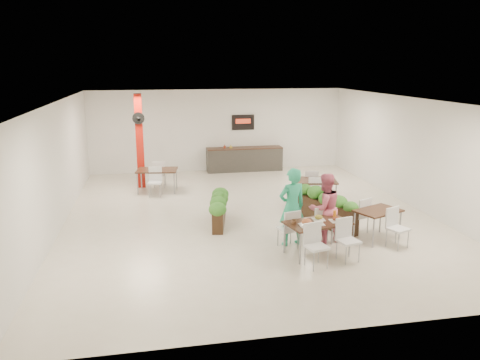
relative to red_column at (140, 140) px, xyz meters
name	(u,v)px	position (x,y,z in m)	size (l,w,h in m)	color
ground	(249,215)	(3.00, -3.79, -1.64)	(12.00, 12.00, 0.00)	beige
room_shell	(249,145)	(3.00, -3.79, 0.36)	(10.10, 12.10, 3.22)	white
red_column	(140,140)	(0.00, 0.00, 0.00)	(0.40, 0.41, 3.20)	#A8150B
service_counter	(244,159)	(4.00, 1.86, -1.15)	(3.00, 0.64, 2.20)	#312E2B
main_table	(317,227)	(3.93, -6.76, -1.01)	(1.55, 1.85, 0.92)	black
diner_man	(292,207)	(3.54, -6.11, -0.72)	(0.67, 0.44, 1.85)	#29B281
diner_woman	(325,208)	(4.34, -6.11, -0.80)	(0.82, 0.64, 1.69)	#DD6280
planter_left	(219,206)	(2.08, -4.36, -1.15)	(0.67, 1.74, 0.91)	black
planter_right	(326,207)	(4.81, -5.02, -1.13)	(1.07, 1.99, 1.11)	black
side_table_a	(157,173)	(0.53, -0.69, -1.00)	(1.43, 1.66, 0.92)	black
side_table_b	(314,183)	(5.16, -3.02, -1.00)	(1.49, 1.67, 0.92)	black
side_table_c	(378,215)	(5.67, -6.19, -1.03)	(1.26, 1.66, 0.92)	black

